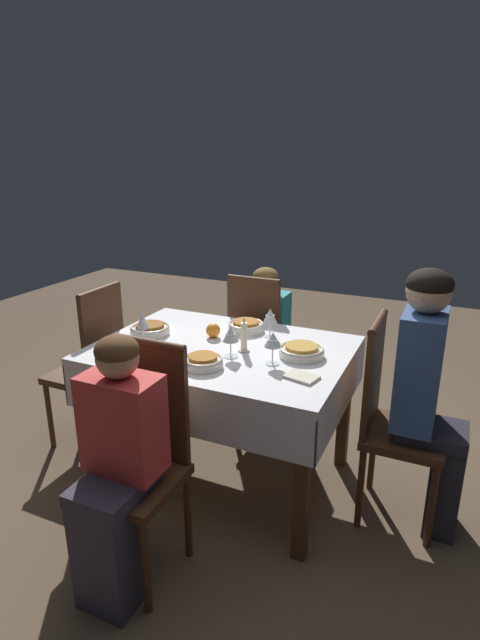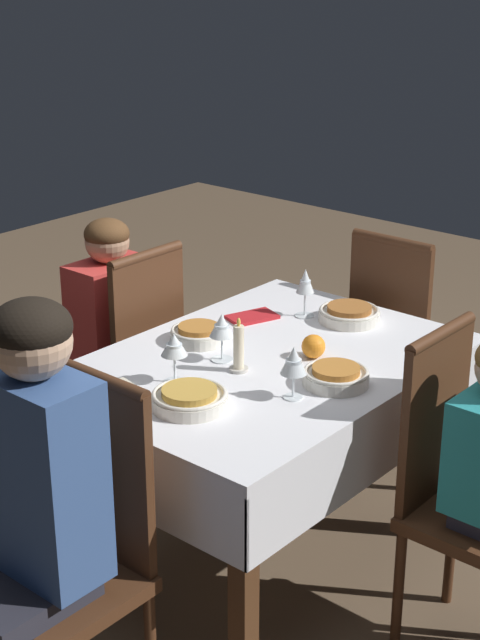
% 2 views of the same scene
% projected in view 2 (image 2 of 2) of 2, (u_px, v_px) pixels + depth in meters
% --- Properties ---
extents(ground_plane, '(8.00, 8.00, 0.00)m').
position_uv_depth(ground_plane, '(263.00, 563.00, 3.36)').
color(ground_plane, brown).
extents(dining_table, '(1.26, 0.91, 0.77)m').
position_uv_depth(dining_table, '(265.00, 388.00, 3.12)').
color(dining_table, silver).
rests_on(dining_table, ground_plane).
extents(chair_east, '(0.37, 0.37, 1.00)m').
position_uv_depth(chair_east, '(80.00, 545.00, 2.53)').
color(chair_east, '#472816').
rests_on(chair_east, ground_plane).
extents(chair_north, '(0.37, 0.37, 1.00)m').
position_uv_depth(chair_north, '(460.00, 484.00, 2.81)').
color(chair_north, '#472816').
rests_on(chair_north, ground_plane).
extents(chair_south, '(0.37, 0.37, 1.00)m').
position_uv_depth(chair_south, '(131.00, 365.00, 3.60)').
color(chair_south, '#472816').
rests_on(chair_south, ground_plane).
extents(chair_west, '(0.37, 0.37, 1.00)m').
position_uv_depth(chair_west, '(400.00, 345.00, 3.77)').
color(chair_west, '#472816').
rests_on(chair_west, ground_plane).
extents(person_adult_denim, '(0.34, 0.30, 1.24)m').
position_uv_depth(person_adult_denim, '(30.00, 515.00, 2.36)').
color(person_adult_denim, '#282833').
rests_on(person_adult_denim, ground_plane).
extents(person_child_red, '(0.30, 0.33, 1.08)m').
position_uv_depth(person_child_red, '(101.00, 341.00, 3.68)').
color(person_child_red, '#383342').
rests_on(person_child_red, ground_plane).
extents(bowl_east, '(0.22, 0.22, 0.06)m').
position_uv_depth(bowl_east, '(189.00, 398.00, 2.76)').
color(bowl_east, silver).
rests_on(bowl_east, dining_table).
extents(wine_glass_east, '(0.08, 0.08, 0.16)m').
position_uv_depth(wine_glass_east, '(174.00, 346.00, 2.88)').
color(wine_glass_east, white).
rests_on(wine_glass_east, dining_table).
extents(bowl_north, '(0.20, 0.20, 0.06)m').
position_uv_depth(bowl_north, '(336.00, 376.00, 2.90)').
color(bowl_north, silver).
rests_on(bowl_north, dining_table).
extents(wine_glass_north, '(0.08, 0.08, 0.16)m').
position_uv_depth(wine_glass_north, '(294.00, 362.00, 2.78)').
color(wine_glass_north, white).
rests_on(wine_glass_north, dining_table).
extents(bowl_south, '(0.19, 0.19, 0.06)m').
position_uv_depth(bowl_south, '(199.00, 334.00, 3.21)').
color(bowl_south, silver).
rests_on(bowl_south, dining_table).
extents(wine_glass_south, '(0.08, 0.08, 0.15)m').
position_uv_depth(wine_glass_south, '(222.00, 327.00, 3.04)').
color(wine_glass_south, white).
rests_on(wine_glass_south, dining_table).
extents(bowl_west, '(0.21, 0.21, 0.06)m').
position_uv_depth(bowl_west, '(349.00, 314.00, 3.38)').
color(bowl_west, silver).
rests_on(bowl_west, dining_table).
extents(wine_glass_west, '(0.07, 0.07, 0.17)m').
position_uv_depth(wine_glass_west, '(305.00, 283.00, 3.39)').
color(wine_glass_west, white).
rests_on(wine_glass_west, dining_table).
extents(candle_centerpiece, '(0.06, 0.06, 0.17)m').
position_uv_depth(candle_centerpiece, '(239.00, 351.00, 2.98)').
color(candle_centerpiece, beige).
rests_on(candle_centerpiece, dining_table).
extents(orange_fruit, '(0.08, 0.08, 0.08)m').
position_uv_depth(orange_fruit, '(313.00, 346.00, 3.08)').
color(orange_fruit, orange).
rests_on(orange_fruit, dining_table).
extents(napkin_red_folded, '(0.16, 0.13, 0.01)m').
position_uv_depth(napkin_red_folded, '(112.00, 390.00, 2.86)').
color(napkin_red_folded, beige).
rests_on(napkin_red_folded, dining_table).
extents(napkin_spare_side, '(0.19, 0.15, 0.01)m').
position_uv_depth(napkin_spare_side, '(252.00, 317.00, 3.41)').
color(napkin_spare_side, red).
rests_on(napkin_spare_side, dining_table).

